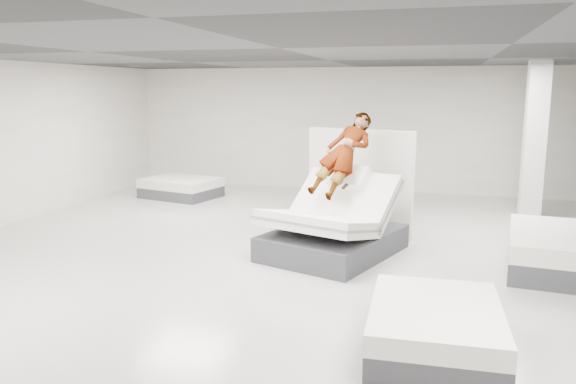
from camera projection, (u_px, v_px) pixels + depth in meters
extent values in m
plane|color=beige|center=(280.00, 271.00, 8.27)|extent=(14.00, 14.00, 0.00)
plane|color=black|center=(279.00, 48.00, 7.69)|extent=(14.00, 14.00, 0.00)
cube|color=white|center=(355.00, 130.00, 14.62)|extent=(12.00, 0.04, 3.20)
cube|color=#3A3B40|center=(333.00, 243.00, 9.10)|extent=(2.31, 2.65, 0.39)
cube|color=white|center=(345.00, 200.00, 9.27)|extent=(1.91, 1.51, 0.90)
cube|color=slate|center=(345.00, 200.00, 9.27)|extent=(1.89, 1.41, 0.75)
cube|color=white|center=(317.00, 224.00, 8.60)|extent=(1.95, 1.63, 0.45)
cube|color=slate|center=(317.00, 224.00, 8.60)|extent=(1.97, 1.62, 0.25)
cube|color=white|center=(349.00, 177.00, 9.30)|extent=(0.72, 0.62, 0.40)
imported|color=slate|center=(344.00, 170.00, 9.13)|extent=(1.10, 1.68, 1.41)
cube|color=black|center=(345.00, 186.00, 8.76)|extent=(0.09, 0.15, 0.08)
cube|color=white|center=(359.00, 182.00, 10.33)|extent=(2.03, 0.81, 1.93)
cube|color=#3A3B40|center=(566.00, 261.00, 8.27)|extent=(1.82, 2.28, 0.32)
cube|color=white|center=(568.00, 242.00, 8.21)|extent=(1.82, 2.28, 0.26)
cube|color=#3A3B40|center=(435.00, 338.00, 5.77)|extent=(1.36, 1.78, 0.26)
cube|color=white|center=(436.00, 316.00, 5.72)|extent=(1.36, 1.78, 0.22)
cube|color=#3A3B40|center=(181.00, 192.00, 13.90)|extent=(1.98, 1.66, 0.26)
cube|color=white|center=(181.00, 183.00, 13.86)|extent=(1.98, 1.66, 0.22)
cube|color=beige|center=(534.00, 142.00, 11.21)|extent=(0.40, 0.40, 3.20)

